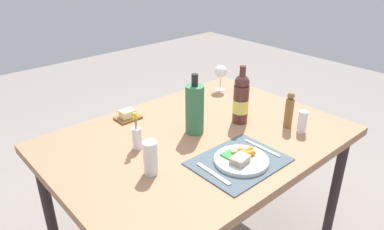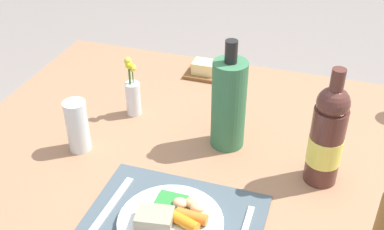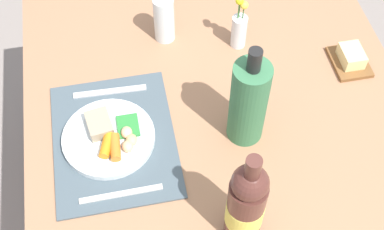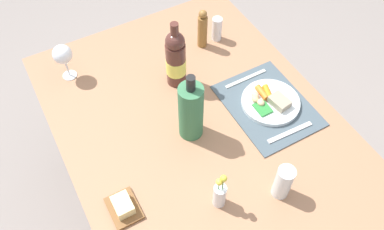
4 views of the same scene
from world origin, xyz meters
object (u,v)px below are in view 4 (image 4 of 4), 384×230
Objects in this scene: dinner_plate at (270,101)px; salt_shaker at (217,29)px; fork at (290,132)px; flower_vase at (220,193)px; cooler_bottle at (191,111)px; water_tumbler at (283,183)px; pepper_mill at (202,29)px; knife at (246,79)px; wine_bottle at (176,59)px; butter_dish at (123,207)px; wine_glass at (63,55)px; dining_table at (202,137)px.

salt_shaker is at bearing -1.75° from dinner_plate.
salt_shaker is at bearing -0.55° from fork.
cooler_bottle is (0.31, -0.06, 0.06)m from flower_vase.
water_tumbler is 0.80m from pepper_mill.
knife is 0.32m from wine_bottle.
butter_dish is 0.68× the size of flower_vase.
salt_shaker is at bearing -5.38° from knife.
fork is 0.41m from cooler_bottle.
cooler_bottle reaches higher than dinner_plate.
water_tumbler reaches higher than knife.
wine_bottle reaches higher than wine_glass.
salt_shaker reaches higher than fork.
wine_bottle is at bearing -13.14° from flower_vase.
dining_table is at bearing -101.24° from cooler_bottle.
flower_vase is at bearing 108.41° from fork.
water_tumbler is 0.41m from cooler_bottle.
wine_glass is (0.53, 0.37, 0.19)m from dining_table.
water_tumbler is at bearing -112.15° from butter_dish.
flower_vase is (-0.27, 0.41, 0.05)m from dinner_plate.
water_tumbler reaches higher than salt_shaker.
dining_table is 4.65× the size of cooler_bottle.
pepper_mill reaches higher than fork.
cooler_bottle reaches higher than fork.
pepper_mill reaches higher than salt_shaker.
flower_vase is at bearing 71.35° from water_tumbler.
cooler_bottle is at bearing 78.76° from dining_table.
wine_bottle is at bearing 61.59° from knife.
salt_shaker is at bearing -62.90° from wine_bottle.
wine_glass reaches higher than fork.
dining_table is at bearing 84.31° from dinner_plate.
cooler_bottle is at bearing -10.86° from flower_vase.
wine_glass reaches higher than salt_shaker.
cooler_bottle is at bearing 138.52° from salt_shaker.
cooler_bottle is at bearing -64.18° from butter_dish.
flower_vase reaches higher than dining_table.
wine_glass is at bearing 57.37° from wine_bottle.
dining_table is at bearing 113.65° from knife.
flower_vase is (-0.11, 0.39, 0.06)m from fork.
dining_table is at bearing 59.32° from fork.
salt_shaker is 0.37× the size of cooler_bottle.
dining_table is 0.35m from fork.
fork is at bearing -150.57° from wine_bottle.
salt_shaker is at bearing -37.19° from dining_table.
dinner_plate is at bearing -171.39° from pepper_mill.
dinner_plate is at bearing -129.62° from wine_glass.
dining_table is 0.50m from pepper_mill.
dinner_plate is at bearing -137.67° from wine_bottle.
salt_shaker reaches higher than dinner_plate.
dining_table is 0.34m from flower_vase.
knife is (0.13, -0.29, 0.07)m from dining_table.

